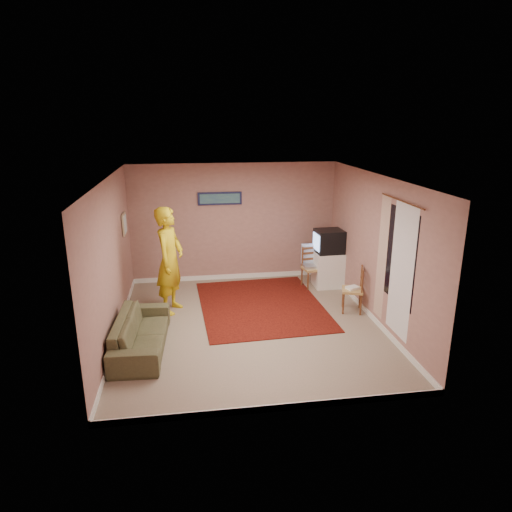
{
  "coord_description": "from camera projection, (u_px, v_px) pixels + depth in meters",
  "views": [
    {
      "loc": [
        -0.97,
        -7.29,
        3.52
      ],
      "look_at": [
        0.21,
        0.6,
        1.09
      ],
      "focal_mm": 32.0,
      "sensor_mm": 36.0,
      "label": 1
    }
  ],
  "objects": [
    {
      "name": "area_rug",
      "position": [
        261.0,
        305.0,
        8.91
      ],
      "size": [
        2.45,
        3.0,
        0.02
      ],
      "primitive_type": "cube",
      "rotation": [
        0.0,
        0.0,
        0.05
      ],
      "color": "black",
      "rests_on": "ground"
    },
    {
      "name": "curtain_rod",
      "position": [
        402.0,
        201.0,
        6.85
      ],
      "size": [
        0.02,
        1.4,
        0.02
      ],
      "primitive_type": "cylinder",
      "rotation": [
        1.57,
        0.0,
        0.0
      ],
      "color": "brown",
      "rests_on": "wall_right"
    },
    {
      "name": "wall_front",
      "position": [
        278.0,
        316.0,
        5.32
      ],
      "size": [
        4.5,
        0.02,
        2.6
      ],
      "primitive_type": "cube",
      "color": "#A8786E",
      "rests_on": "ground"
    },
    {
      "name": "crt_tv",
      "position": [
        329.0,
        241.0,
        9.67
      ],
      "size": [
        0.6,
        0.54,
        0.49
      ],
      "rotation": [
        0.0,
        0.0,
        0.05
      ],
      "color": "black",
      "rests_on": "tv_cabinet"
    },
    {
      "name": "ground",
      "position": [
        249.0,
        325.0,
        8.06
      ],
      "size": [
        5.0,
        5.0,
        0.0
      ],
      "primitive_type": "plane",
      "color": "gray",
      "rests_on": "ground"
    },
    {
      "name": "baseboard_right",
      "position": [
        370.0,
        315.0,
        8.36
      ],
      "size": [
        0.02,
        5.0,
        0.1
      ],
      "primitive_type": "cube",
      "color": "white",
      "rests_on": "ground"
    },
    {
      "name": "curtain_sheer",
      "position": [
        401.0,
        271.0,
        7.02
      ],
      "size": [
        0.01,
        0.75,
        2.1
      ],
      "primitive_type": "cube",
      "color": "white",
      "rests_on": "wall_right"
    },
    {
      "name": "picture_left",
      "position": [
        124.0,
        224.0,
        8.81
      ],
      "size": [
        0.04,
        0.38,
        0.42
      ],
      "color": "tan",
      "rests_on": "wall_left"
    },
    {
      "name": "tv_cabinet",
      "position": [
        328.0,
        269.0,
        9.85
      ],
      "size": [
        0.6,
        0.54,
        0.76
      ],
      "primitive_type": "cube",
      "color": "white",
      "rests_on": "ground"
    },
    {
      "name": "window",
      "position": [
        399.0,
        256.0,
        7.11
      ],
      "size": [
        0.01,
        1.1,
        1.5
      ],
      "primitive_type": "cube",
      "color": "black",
      "rests_on": "wall_right"
    },
    {
      "name": "picture_back",
      "position": [
        220.0,
        198.0,
        9.81
      ],
      "size": [
        0.95,
        0.04,
        0.28
      ],
      "color": "#15173A",
      "rests_on": "wall_back"
    },
    {
      "name": "baseboard_back",
      "position": [
        235.0,
        276.0,
        10.4
      ],
      "size": [
        4.5,
        0.02,
        0.1
      ],
      "primitive_type": "cube",
      "color": "white",
      "rests_on": "ground"
    },
    {
      "name": "game_console",
      "position": [
        353.0,
        288.0,
        8.53
      ],
      "size": [
        0.27,
        0.23,
        0.05
      ],
      "primitive_type": "cube",
      "rotation": [
        0.0,
        0.0,
        0.35
      ],
      "color": "white",
      "rests_on": "chair_b"
    },
    {
      "name": "wall_left",
      "position": [
        111.0,
        261.0,
        7.36
      ],
      "size": [
        0.02,
        5.0,
        2.6
      ],
      "primitive_type": "cube",
      "color": "#A8786E",
      "rests_on": "ground"
    },
    {
      "name": "wall_right",
      "position": [
        376.0,
        250.0,
        8.0
      ],
      "size": [
        0.02,
        5.0,
        2.6
      ],
      "primitive_type": "cube",
      "color": "#A8786E",
      "rests_on": "ground"
    },
    {
      "name": "blue_throw",
      "position": [
        311.0,
        253.0,
        9.85
      ],
      "size": [
        0.41,
        0.05,
        0.43
      ],
      "primitive_type": "cube",
      "color": "#88A2DF",
      "rests_on": "chair_a"
    },
    {
      "name": "wall_back",
      "position": [
        234.0,
        223.0,
        10.05
      ],
      "size": [
        4.5,
        0.02,
        2.6
      ],
      "primitive_type": "cube",
      "color": "#A8786E",
      "rests_on": "ground"
    },
    {
      "name": "baseboard_front",
      "position": [
        276.0,
        408.0,
        5.69
      ],
      "size": [
        4.5,
        0.02,
        0.1
      ],
      "primitive_type": "cube",
      "color": "white",
      "rests_on": "ground"
    },
    {
      "name": "person",
      "position": [
        170.0,
        260.0,
        8.39
      ],
      "size": [
        0.71,
        0.85,
        2.0
      ],
      "primitive_type": "imported",
      "rotation": [
        0.0,
        0.0,
        1.21
      ],
      "color": "gold",
      "rests_on": "ground"
    },
    {
      "name": "sofa",
      "position": [
        141.0,
        333.0,
        7.18
      ],
      "size": [
        0.83,
        1.92,
        0.55
      ],
      "primitive_type": "imported",
      "rotation": [
        0.0,
        0.0,
        1.52
      ],
      "color": "brown",
      "rests_on": "ground"
    },
    {
      "name": "dvd_player",
      "position": [
        313.0,
        266.0,
        9.74
      ],
      "size": [
        0.4,
        0.29,
        0.07
      ],
      "primitive_type": "cube",
      "rotation": [
        0.0,
        0.0,
        0.03
      ],
      "color": "silver",
      "rests_on": "chair_a"
    },
    {
      "name": "chair_b",
      "position": [
        353.0,
        285.0,
        8.51
      ],
      "size": [
        0.48,
        0.49,
        0.47
      ],
      "rotation": [
        0.0,
        0.0,
        -1.88
      ],
      "color": "tan",
      "rests_on": "ground"
    },
    {
      "name": "ceiling",
      "position": [
        249.0,
        177.0,
        7.3
      ],
      "size": [
        4.5,
        5.0,
        0.02
      ],
      "primitive_type": "cube",
      "color": "silver",
      "rests_on": "wall_back"
    },
    {
      "name": "chair_a",
      "position": [
        313.0,
        264.0,
        9.72
      ],
      "size": [
        0.45,
        0.44,
        0.48
      ],
      "rotation": [
        0.0,
        0.0,
        0.17
      ],
      "color": "tan",
      "rests_on": "ground"
    },
    {
      "name": "curtain_floral",
      "position": [
        382.0,
        258.0,
        7.68
      ],
      "size": [
        0.01,
        0.35,
        2.1
      ],
      "primitive_type": "cube",
      "color": "beige",
      "rests_on": "wall_right"
    },
    {
      "name": "baseboard_left",
      "position": [
        119.0,
        331.0,
        7.73
      ],
      "size": [
        0.02,
        5.0,
        0.1
      ],
      "primitive_type": "cube",
      "color": "white",
      "rests_on": "ground"
    }
  ]
}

